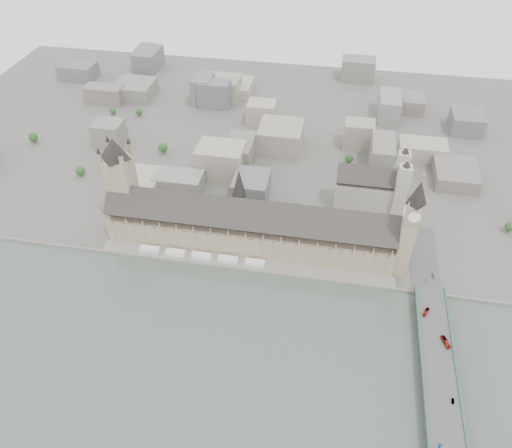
% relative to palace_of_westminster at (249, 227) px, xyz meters
% --- Properties ---
extents(ground, '(900.00, 900.00, 0.00)m').
position_rel_palace_of_westminster_xyz_m(ground, '(0.00, -19.70, -22.71)').
color(ground, '#595651').
rests_on(ground, ground).
extents(river_thames, '(600.00, 600.00, 0.00)m').
position_rel_palace_of_westminster_xyz_m(river_thames, '(0.00, -184.70, -22.71)').
color(river_thames, '#424D45').
rests_on(river_thames, ground).
extents(embankment_wall, '(600.00, 1.50, 3.00)m').
position_rel_palace_of_westminster_xyz_m(embankment_wall, '(0.00, -34.70, -21.21)').
color(embankment_wall, slate).
rests_on(embankment_wall, ground).
extents(river_terrace, '(270.00, 15.00, 2.00)m').
position_rel_palace_of_westminster_xyz_m(river_terrace, '(0.00, -27.20, -21.71)').
color(river_terrace, slate).
rests_on(river_terrace, ground).
extents(terrace_tents, '(118.00, 7.00, 4.00)m').
position_rel_palace_of_westminster_xyz_m(terrace_tents, '(-40.00, -26.70, -18.71)').
color(terrace_tents, white).
rests_on(terrace_tents, river_terrace).
extents(palace_of_westminster, '(265.00, 40.73, 55.44)m').
position_rel_palace_of_westminster_xyz_m(palace_of_westminster, '(0.00, 0.00, 0.00)').
color(palace_of_westminster, tan).
rests_on(palace_of_westminster, ground).
extents(elizabeth_tower, '(17.00, 17.00, 107.50)m').
position_rel_palace_of_westminster_xyz_m(elizabeth_tower, '(138.00, -11.70, 35.38)').
color(elizabeth_tower, tan).
rests_on(elizabeth_tower, ground).
extents(victoria_tower, '(30.00, 30.00, 100.00)m').
position_rel_palace_of_westminster_xyz_m(victoria_tower, '(-122.00, 6.30, 32.50)').
color(victoria_tower, tan).
rests_on(victoria_tower, ground).
extents(central_tower, '(13.00, 13.00, 48.00)m').
position_rel_palace_of_westminster_xyz_m(central_tower, '(-10.00, 6.30, 35.21)').
color(central_tower, tan).
rests_on(central_tower, ground).
extents(westminster_bridge, '(25.00, 325.00, 10.25)m').
position_rel_palace_of_westminster_xyz_m(westminster_bridge, '(162.00, -107.20, -17.58)').
color(westminster_bridge, '#474749').
rests_on(westminster_bridge, ground).
extents(bridge_parapets, '(25.00, 235.00, 1.15)m').
position_rel_palace_of_westminster_xyz_m(bridge_parapets, '(162.00, -151.70, -11.88)').
color(bridge_parapets, '#325C48').
rests_on(bridge_parapets, westminster_bridge).
extents(westminster_abbey, '(68.00, 36.00, 64.00)m').
position_rel_palace_of_westminster_xyz_m(westminster_abbey, '(110.92, 75.30, 2.38)').
color(westminster_abbey, '#A6A396').
rests_on(westminster_abbey, ground).
extents(city_skyline_inland, '(720.00, 360.00, 38.00)m').
position_rel_palace_of_westminster_xyz_m(city_skyline_inland, '(0.00, 225.30, -3.71)').
color(city_skyline_inland, gray).
rests_on(city_skyline_inland, ground).
extents(park_trees, '(110.00, 30.00, 15.00)m').
position_rel_palace_of_westminster_xyz_m(park_trees, '(-10.00, 40.30, -15.21)').
color(park_trees, '#213F16').
rests_on(park_trees, ground).
extents(red_bus_north, '(6.06, 9.80, 2.71)m').
position_rel_palace_of_westminster_xyz_m(red_bus_north, '(156.23, -64.53, -11.10)').
color(red_bus_north, '#A01712').
rests_on(red_bus_north, westminster_bridge).
extents(red_bus_south, '(6.63, 11.91, 3.26)m').
position_rel_palace_of_westminster_xyz_m(red_bus_south, '(168.38, -91.88, -10.83)').
color(red_bus_south, '#AD2515').
rests_on(red_bus_south, westminster_bridge).
extents(car_blue, '(2.97, 4.09, 1.30)m').
position_rel_palace_of_westminster_xyz_m(car_blue, '(156.64, -174.25, -11.81)').
color(car_blue, '#1B54AF').
rests_on(car_blue, westminster_bridge).
extents(car_silver, '(1.99, 4.45, 1.42)m').
position_rel_palace_of_westminster_xyz_m(car_silver, '(168.34, -140.67, -11.75)').
color(car_silver, gray).
rests_on(car_silver, westminster_bridge).
extents(car_approach, '(2.85, 5.55, 1.54)m').
position_rel_palace_of_westminster_xyz_m(car_approach, '(165.37, -22.43, -11.68)').
color(car_approach, gray).
rests_on(car_approach, westminster_bridge).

